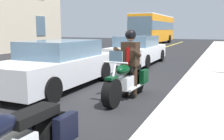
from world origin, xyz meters
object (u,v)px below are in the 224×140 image
(rider_main, at_px, (130,57))
(car_silver, at_px, (58,64))
(car_dark, at_px, (138,50))
(motorcycle_main, at_px, (127,81))
(bus_far, at_px, (154,28))

(rider_main, distance_m, car_silver, 2.40)
(car_silver, distance_m, car_dark, 5.89)
(motorcycle_main, height_order, car_silver, car_silver)
(rider_main, relative_size, car_silver, 0.38)
(bus_far, relative_size, car_dark, 2.40)
(rider_main, distance_m, car_dark, 6.35)
(bus_far, distance_m, car_silver, 23.39)
(rider_main, bearing_deg, car_silver, -95.56)
(car_silver, xyz_separation_m, car_dark, (-5.86, 0.60, 0.00))
(car_silver, bearing_deg, motorcycle_main, 79.92)
(motorcycle_main, xyz_separation_m, rider_main, (-0.19, 0.01, 0.58))
(rider_main, relative_size, car_dark, 0.38)
(motorcycle_main, height_order, car_dark, car_dark)
(motorcycle_main, bearing_deg, car_dark, -164.37)
(motorcycle_main, bearing_deg, car_silver, -100.08)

